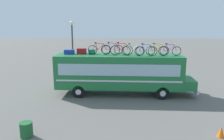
# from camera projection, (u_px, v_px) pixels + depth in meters

# --- Properties ---
(ground_plane) EXTENTS (120.00, 120.00, 0.00)m
(ground_plane) POSITION_uv_depth(u_px,v_px,m) (119.00, 94.00, 17.70)
(ground_plane) COLOR #605E59
(bus) EXTENTS (10.55, 2.51, 3.09)m
(bus) POSITION_uv_depth(u_px,v_px,m) (121.00, 71.00, 17.31)
(bus) COLOR #1E6B38
(bus) RESTS_ON ground
(luggage_bag_1) EXTENTS (0.75, 0.36, 0.34)m
(luggage_bag_1) POSITION_uv_depth(u_px,v_px,m) (69.00, 52.00, 17.31)
(luggage_bag_1) COLOR #193899
(luggage_bag_1) RESTS_ON bus
(luggage_bag_2) EXTENTS (0.67, 0.49, 0.43)m
(luggage_bag_2) POSITION_uv_depth(u_px,v_px,m) (82.00, 51.00, 17.44)
(luggage_bag_2) COLOR maroon
(luggage_bag_2) RESTS_ON bus
(luggage_bag_3) EXTENTS (0.50, 0.33, 0.36)m
(luggage_bag_3) POSITION_uv_depth(u_px,v_px,m) (92.00, 52.00, 17.39)
(luggage_bag_3) COLOR #1E7F66
(luggage_bag_3) RESTS_ON bus
(rooftop_bicycle_1) EXTENTS (1.74, 0.44, 0.92)m
(rooftop_bicycle_1) POSITION_uv_depth(u_px,v_px,m) (99.00, 49.00, 17.10)
(rooftop_bicycle_1) COLOR black
(rooftop_bicycle_1) RESTS_ON bus
(rooftop_bicycle_2) EXTENTS (1.69, 0.44, 0.94)m
(rooftop_bicycle_2) POSITION_uv_depth(u_px,v_px,m) (112.00, 49.00, 17.33)
(rooftop_bicycle_2) COLOR black
(rooftop_bicycle_2) RESTS_ON bus
(rooftop_bicycle_3) EXTENTS (1.69, 0.44, 0.96)m
(rooftop_bicycle_3) POSITION_uv_depth(u_px,v_px,m) (121.00, 50.00, 16.82)
(rooftop_bicycle_3) COLOR black
(rooftop_bicycle_3) RESTS_ON bus
(rooftop_bicycle_4) EXTENTS (1.71, 0.44, 0.88)m
(rooftop_bicycle_4) POSITION_uv_depth(u_px,v_px,m) (133.00, 50.00, 16.69)
(rooftop_bicycle_4) COLOR black
(rooftop_bicycle_4) RESTS_ON bus
(rooftop_bicycle_5) EXTENTS (1.65, 0.44, 0.91)m
(rooftop_bicycle_5) POSITION_uv_depth(u_px,v_px,m) (146.00, 51.00, 16.44)
(rooftop_bicycle_5) COLOR black
(rooftop_bicycle_5) RESTS_ON bus
(rooftop_bicycle_6) EXTENTS (1.71, 0.44, 0.92)m
(rooftop_bicycle_6) POSITION_uv_depth(u_px,v_px,m) (157.00, 50.00, 16.65)
(rooftop_bicycle_6) COLOR black
(rooftop_bicycle_6) RESTS_ON bus
(rooftop_bicycle_7) EXTENTS (1.66, 0.44, 0.91)m
(rooftop_bicycle_7) POSITION_uv_depth(u_px,v_px,m) (170.00, 51.00, 16.52)
(rooftop_bicycle_7) COLOR black
(rooftop_bicycle_7) RESTS_ON bus
(trash_bin) EXTENTS (0.62, 0.62, 0.76)m
(trash_bin) POSITION_uv_depth(u_px,v_px,m) (26.00, 130.00, 11.03)
(trash_bin) COLOR #1E592D
(trash_bin) RESTS_ON ground
(traffic_cone) EXTENTS (0.35, 0.35, 0.56)m
(traffic_cone) POSITION_uv_depth(u_px,v_px,m) (221.00, 132.00, 11.01)
(traffic_cone) COLOR orange
(traffic_cone) RESTS_ON ground
(street_lamp) EXTENTS (0.38, 0.38, 5.60)m
(street_lamp) POSITION_uv_depth(u_px,v_px,m) (72.00, 42.00, 21.50)
(street_lamp) COLOR #38383D
(street_lamp) RESTS_ON ground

